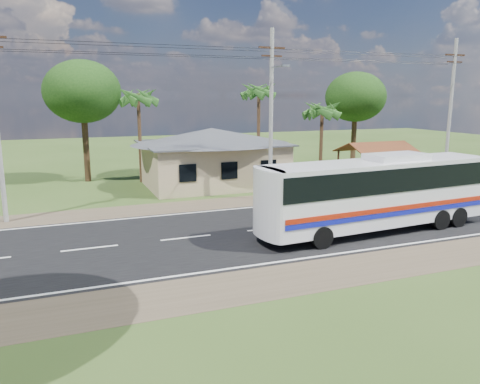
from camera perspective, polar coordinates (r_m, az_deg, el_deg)
The scene contains 14 objects.
ground at distance 24.58m, azimuth 3.63°, elevation -4.51°, with size 120.00×120.00×0.00m, color #2F4619.
road at distance 24.57m, azimuth 3.63°, elevation -4.49°, with size 120.00×16.00×0.03m.
house at distance 36.35m, azimuth -3.45°, elevation 5.03°, with size 12.40×10.00×5.00m.
waiting_shed at distance 37.91m, azimuth 16.35°, elevation 4.98°, with size 5.20×4.48×3.35m.
concrete_barrier at distance 35.37m, azimuth 17.68°, elevation 0.71°, with size 7.00×0.30×0.90m, color #9E9E99.
utility_poles at distance 30.63m, azimuth 3.25°, elevation 9.65°, with size 32.80×2.22×11.00m.
palm_near at distance 37.80m, azimuth 10.00°, elevation 9.79°, with size 2.80×2.80×6.70m.
palm_mid at distance 40.21m, azimuth 2.31°, elevation 12.12°, with size 2.80×2.80×8.20m.
palm_far at distance 37.89m, azimuth -12.31°, elevation 11.17°, with size 2.80×2.80×7.70m.
tree_behind_house at distance 39.47m, azimuth -18.66°, elevation 11.48°, with size 6.00×6.00×9.61m.
tree_behind_shed at distance 45.51m, azimuth 13.92°, elevation 11.15°, with size 5.60×5.60×9.02m.
coach_bus at distance 24.70m, azimuth 16.55°, elevation 0.49°, with size 12.86×3.53×3.95m.
motorcycle at distance 34.16m, azimuth 8.24°, elevation 0.83°, with size 0.64×1.84×0.97m, color black.
person at distance 33.56m, azimuth 15.07°, elevation 1.04°, with size 0.64×0.42×1.76m, color navy.
Camera 1 is at (-9.90, -21.43, 6.84)m, focal length 35.00 mm.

